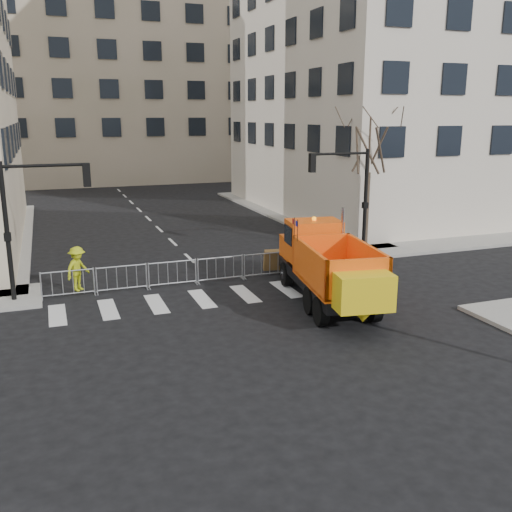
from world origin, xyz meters
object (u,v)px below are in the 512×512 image
object	(u,v)px
cop_c	(330,255)
cop_b	(320,255)
plow_truck	(328,264)
cop_a	(310,255)
worker	(78,269)
newspaper_box	(337,251)

from	to	relation	value
cop_c	cop_b	bearing A→B (deg)	-45.06
plow_truck	cop_a	size ratio (longest dim) A/B	4.78
worker	newspaper_box	world-z (taller)	worker
plow_truck	cop_b	bearing A→B (deg)	-13.14
newspaper_box	worker	bearing A→B (deg)	-175.47
cop_a	newspaper_box	bearing A→B (deg)	-158.48
cop_a	newspaper_box	size ratio (longest dim) A/B	1.76
plow_truck	newspaper_box	world-z (taller)	plow_truck
cop_c	cop_a	bearing A→B (deg)	-45.06
cop_a	newspaper_box	distance (m)	2.31
cop_a	cop_b	world-z (taller)	cop_a
cop_c	worker	size ratio (longest dim) A/B	0.97
cop_c	worker	world-z (taller)	worker
cop_b	cop_c	world-z (taller)	cop_b
cop_b	worker	size ratio (longest dim) A/B	1.00
plow_truck	cop_c	distance (m)	4.29
cop_a	worker	world-z (taller)	worker
cop_b	newspaper_box	xyz separation A→B (m)	(1.49, 1.16, -0.20)
plow_truck	newspaper_box	size ratio (longest dim) A/B	8.39
cop_a	cop_b	bearing A→B (deg)	171.04
worker	plow_truck	bearing A→B (deg)	-71.45
cop_a	cop_c	xyz separation A→B (m)	(1.02, 0.00, -0.09)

